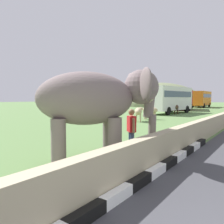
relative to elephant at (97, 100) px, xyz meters
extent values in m
cube|color=black|center=(-2.84, -2.14, -1.87)|extent=(0.90, 0.20, 0.24)
cube|color=white|center=(-1.94, -2.14, -1.87)|extent=(0.90, 0.20, 0.24)
cube|color=black|center=(-1.04, -2.14, -1.87)|extent=(0.90, 0.20, 0.24)
cube|color=white|center=(-0.14, -2.14, -1.87)|extent=(0.90, 0.20, 0.24)
cube|color=black|center=(0.76, -2.14, -1.87)|extent=(0.90, 0.20, 0.24)
cube|color=white|center=(1.66, -2.14, -1.87)|extent=(0.90, 0.20, 0.24)
cube|color=black|center=(2.56, -2.14, -1.87)|extent=(0.90, 0.20, 0.24)
cube|color=white|center=(3.46, -2.14, -1.87)|extent=(0.90, 0.20, 0.24)
cube|color=black|center=(4.36, -2.14, -1.87)|extent=(0.90, 0.20, 0.24)
cube|color=tan|center=(-0.94, -1.84, -1.49)|extent=(28.00, 0.36, 1.00)
cylinder|color=slate|center=(0.66, 0.01, -1.26)|extent=(0.44, 0.44, 1.45)
cylinder|color=slate|center=(0.07, -0.66, -1.26)|extent=(0.44, 0.44, 1.45)
cylinder|color=slate|center=(-0.61, 1.14, -1.26)|extent=(0.44, 0.44, 1.45)
cylinder|color=slate|center=(-1.21, 0.46, -1.26)|extent=(0.44, 0.44, 1.45)
ellipsoid|color=slate|center=(-0.27, 0.24, 0.06)|extent=(3.38, 3.25, 1.70)
sphere|color=slate|center=(1.13, -1.00, 0.44)|extent=(1.16, 1.16, 1.16)
ellipsoid|color=#D84C8C|center=(1.35, -1.19, 0.59)|extent=(0.69, 0.72, 0.44)
ellipsoid|color=slate|center=(1.54, -0.32, 0.49)|extent=(0.78, 0.83, 1.00)
ellipsoid|color=slate|center=(0.50, -1.49, 0.49)|extent=(0.78, 0.83, 1.00)
cylinder|color=slate|center=(1.35, -1.19, -0.11)|extent=(0.63, 0.64, 1.00)
cylinder|color=slate|center=(1.43, -1.27, -0.91)|extent=(0.39, 0.40, 0.81)
cone|color=beige|center=(1.49, -0.94, -0.01)|extent=(0.48, 0.52, 0.22)
cone|color=beige|center=(1.12, -1.36, -0.01)|extent=(0.48, 0.52, 0.22)
cylinder|color=navy|center=(1.49, -0.36, -1.58)|extent=(0.15, 0.15, 0.82)
cylinder|color=navy|center=(1.36, -0.51, -1.58)|extent=(0.15, 0.15, 0.82)
cube|color=red|center=(1.42, -0.44, -0.88)|extent=(0.44, 0.46, 0.58)
cylinder|color=#9E7251|center=(1.59, -0.24, -0.90)|extent=(0.17, 0.18, 0.53)
cylinder|color=#9E7251|center=(1.25, -0.64, -0.90)|extent=(0.15, 0.15, 0.52)
sphere|color=#9E7251|center=(1.42, -0.44, -0.45)|extent=(0.23, 0.23, 0.23)
cube|color=silver|center=(22.25, 6.26, 0.01)|extent=(8.76, 3.26, 3.00)
cube|color=#3F5160|center=(22.25, 6.26, 0.55)|extent=(8.08, 3.24, 0.76)
cylinder|color=black|center=(25.08, 7.16, -1.49)|extent=(1.02, 0.39, 1.00)
cylinder|color=black|center=(24.87, 4.87, -1.49)|extent=(1.02, 0.39, 1.00)
cylinder|color=black|center=(19.62, 7.65, -1.49)|extent=(1.02, 0.39, 1.00)
cylinder|color=black|center=(19.41, 5.36, -1.49)|extent=(1.02, 0.39, 1.00)
cube|color=#B21E1E|center=(32.75, 7.88, 0.01)|extent=(9.90, 4.61, 3.00)
cube|color=#3F5160|center=(32.75, 7.88, 0.55)|extent=(9.16, 4.47, 0.76)
cylinder|color=black|center=(35.48, 9.70, -1.49)|extent=(1.04, 0.52, 1.00)
cylinder|color=black|center=(36.00, 7.46, -1.49)|extent=(1.04, 0.52, 1.00)
cylinder|color=black|center=(29.50, 8.31, -1.49)|extent=(1.04, 0.52, 1.00)
cylinder|color=black|center=(30.02, 6.07, -1.49)|extent=(1.04, 0.52, 1.00)
cube|color=orange|center=(44.51, 7.85, 0.01)|extent=(8.64, 2.72, 3.00)
cube|color=#3F5160|center=(44.51, 7.85, 0.55)|extent=(7.96, 2.74, 0.76)
cylinder|color=black|center=(47.22, 9.06, -1.49)|extent=(1.01, 0.33, 1.00)
cylinder|color=black|center=(47.28, 6.77, -1.49)|extent=(1.01, 0.33, 1.00)
cylinder|color=black|center=(41.73, 8.93, -1.49)|extent=(1.01, 0.33, 1.00)
cylinder|color=black|center=(41.79, 6.63, -1.49)|extent=(1.01, 0.33, 1.00)
cylinder|color=tan|center=(11.42, 5.11, -1.66)|extent=(0.12, 0.12, 0.65)
cylinder|color=tan|center=(11.59, 4.80, -1.66)|extent=(0.12, 0.12, 0.65)
cylinder|color=tan|center=(10.63, 4.67, -1.66)|extent=(0.12, 0.12, 0.65)
cylinder|color=tan|center=(10.81, 4.36, -1.66)|extent=(0.12, 0.12, 0.65)
ellipsoid|color=tan|center=(11.11, 4.74, -1.09)|extent=(1.60, 1.26, 0.66)
ellipsoid|color=tan|center=(11.92, 5.19, -0.99)|extent=(0.48, 0.42, 0.32)
cylinder|color=#473323|center=(22.16, 5.60, -1.66)|extent=(0.12, 0.12, 0.65)
cylinder|color=#473323|center=(22.31, 5.27, -1.66)|extent=(0.12, 0.12, 0.65)
cylinder|color=#473323|center=(21.34, 5.24, -1.66)|extent=(0.12, 0.12, 0.65)
cylinder|color=#473323|center=(21.48, 4.91, -1.66)|extent=(0.12, 0.12, 0.65)
ellipsoid|color=#473323|center=(21.82, 5.26, -1.09)|extent=(1.61, 1.15, 0.66)
ellipsoid|color=#473323|center=(22.68, 5.62, -0.99)|extent=(0.47, 0.40, 0.32)
cylinder|color=tan|center=(13.31, 5.25, -1.66)|extent=(0.12, 0.12, 0.65)
cylinder|color=tan|center=(13.66, 5.30, -1.66)|extent=(0.12, 0.12, 0.65)
cylinder|color=tan|center=(13.43, 4.36, -1.66)|extent=(0.12, 0.12, 0.65)
cylinder|color=tan|center=(13.79, 4.41, -1.66)|extent=(0.12, 0.12, 0.65)
ellipsoid|color=tan|center=(13.55, 4.83, -1.09)|extent=(0.81, 1.57, 0.66)
ellipsoid|color=tan|center=(13.42, 5.75, -0.99)|extent=(0.31, 0.43, 0.32)
ellipsoid|color=#6B7651|center=(52.06, 20.98, -1.99)|extent=(29.50, 23.60, 12.63)
camera|label=1|loc=(-5.34, -4.53, 0.07)|focal=34.71mm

